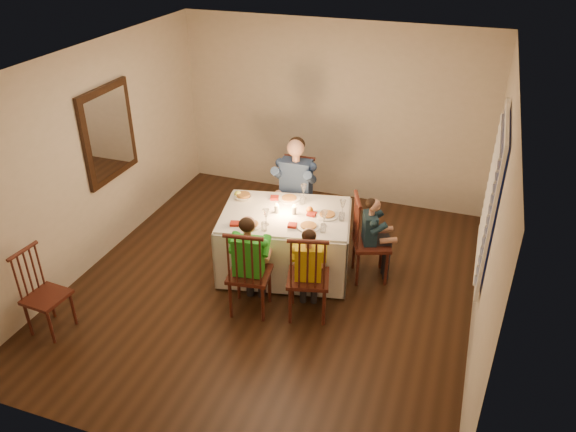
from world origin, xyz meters
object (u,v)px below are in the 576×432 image
(dining_table, at_px, (286,230))
(serving_bowl, at_px, (244,197))
(chair_near_right, at_px, (307,313))
(chair_extra, at_px, (55,329))
(chair_end, at_px, (368,276))
(adult, at_px, (295,233))
(chair_near_left, at_px, (251,309))
(child_teal, at_px, (368,276))
(chair_adult, at_px, (295,233))
(child_green, at_px, (251,309))
(child_yellow, at_px, (307,313))

(dining_table, relative_size, serving_bowl, 8.18)
(chair_near_right, relative_size, chair_extra, 1.12)
(chair_end, relative_size, chair_extra, 1.12)
(adult, bearing_deg, chair_near_left, -89.75)
(chair_near_right, xyz_separation_m, chair_extra, (-2.45, -1.13, 0.00))
(child_teal, distance_m, serving_bowl, 1.79)
(chair_adult, bearing_deg, child_green, -89.75)
(child_yellow, bearing_deg, chair_adult, -81.08)
(chair_adult, height_order, child_teal, chair_adult)
(chair_near_left, relative_size, child_yellow, 0.98)
(dining_table, distance_m, child_yellow, 1.05)
(child_teal, bearing_deg, child_green, 113.27)
(chair_adult, bearing_deg, chair_extra, -125.05)
(dining_table, distance_m, chair_end, 1.16)
(chair_end, bearing_deg, chair_near_left, 113.27)
(chair_near_left, relative_size, child_green, 0.91)
(chair_extra, relative_size, child_green, 0.81)
(serving_bowl, bearing_deg, chair_adult, 56.58)
(chair_adult, relative_size, adult, 0.78)
(child_yellow, relative_size, serving_bowl, 5.25)
(chair_near_right, xyz_separation_m, chair_end, (0.48, 0.91, 0.00))
(dining_table, distance_m, adult, 1.02)
(chair_near_left, bearing_deg, child_teal, -145.10)
(child_yellow, bearing_deg, chair_extra, 10.47)
(chair_adult, distance_m, chair_near_right, 1.70)
(chair_adult, distance_m, chair_end, 1.32)
(chair_near_right, relative_size, serving_bowl, 5.16)
(chair_near_left, height_order, child_teal, chair_near_left)
(chair_end, bearing_deg, adult, 40.24)
(dining_table, xyz_separation_m, child_green, (-0.11, -0.86, -0.56))
(child_yellow, relative_size, child_teal, 1.03)
(child_green, distance_m, child_yellow, 0.63)
(chair_adult, height_order, chair_near_right, same)
(chair_near_left, distance_m, chair_extra, 2.09)
(chair_near_right, bearing_deg, serving_bowl, -53.14)
(dining_table, height_order, child_green, dining_table)
(dining_table, bearing_deg, child_yellow, -66.50)
(chair_extra, relative_size, child_teal, 0.91)
(chair_adult, bearing_deg, serving_bowl, -125.11)
(child_teal, relative_size, serving_bowl, 5.08)
(chair_near_left, height_order, chair_near_right, same)
(dining_table, height_order, chair_end, dining_table)
(dining_table, height_order, chair_adult, dining_table)
(chair_near_right, height_order, chair_end, same)
(child_teal, height_order, serving_bowl, serving_bowl)
(chair_extra, bearing_deg, child_green, -57.14)
(chair_end, relative_size, child_teal, 1.02)
(adult, bearing_deg, dining_table, -80.75)
(chair_near_right, distance_m, chair_extra, 2.70)
(serving_bowl, bearing_deg, chair_extra, -123.33)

